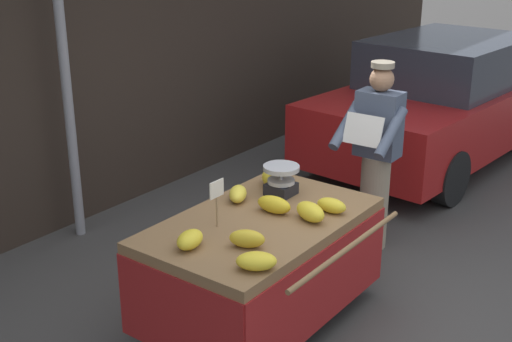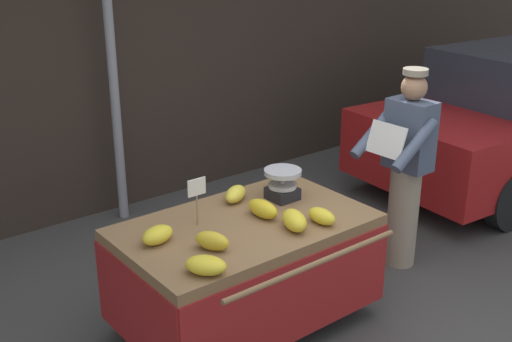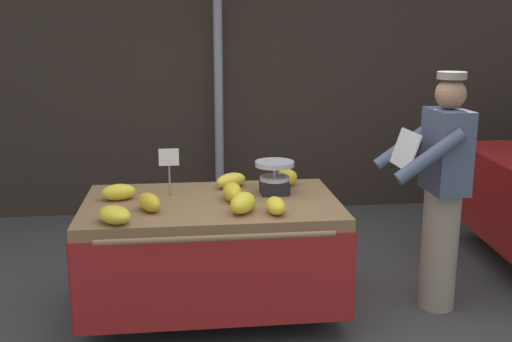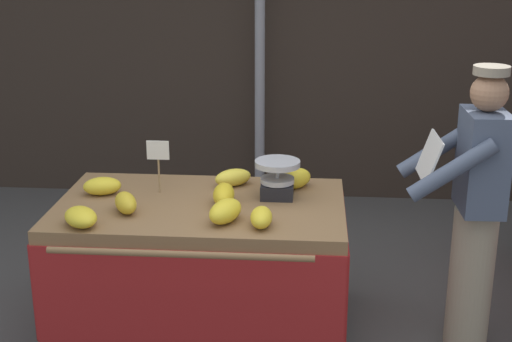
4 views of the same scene
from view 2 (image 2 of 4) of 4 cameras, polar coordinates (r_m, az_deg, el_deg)
name	(u,v)px [view 2 (image 2 of 4)]	position (r m, az deg, el deg)	size (l,w,h in m)	color
ground_plane	(322,331)	(4.80, 5.91, -14.05)	(60.00, 60.00, 0.00)	#423F3D
back_wall	(113,35)	(6.54, -12.69, 11.77)	(16.00, 0.24, 3.53)	#332821
street_pole	(111,55)	(6.15, -12.81, 10.08)	(0.09, 0.09, 3.29)	gray
banana_cart	(246,250)	(4.52, -0.94, -7.11)	(1.77, 1.27, 0.84)	olive
weighing_scale	(283,184)	(4.74, 2.39, -1.20)	(0.28, 0.28, 0.24)	black
price_sign	(197,191)	(4.29, -5.32, -1.83)	(0.14, 0.01, 0.34)	#997A51
banana_bunch_0	(157,235)	(4.16, -8.81, -5.67)	(0.15, 0.23, 0.11)	yellow
banana_bunch_1	(322,216)	(4.40, 5.89, -4.04)	(0.12, 0.23, 0.11)	yellow
banana_bunch_2	(206,265)	(3.78, -4.50, -8.40)	(0.17, 0.25, 0.10)	yellow
banana_bunch_3	(263,209)	(4.46, 0.62, -3.40)	(0.13, 0.27, 0.12)	gold
banana_bunch_4	(294,220)	(4.29, 3.44, -4.43)	(0.15, 0.27, 0.13)	yellow
banana_bunch_5	(278,181)	(4.95, 2.00, -0.88)	(0.14, 0.23, 0.13)	yellow
banana_bunch_6	(212,241)	(4.04, -3.94, -6.25)	(0.12, 0.23, 0.12)	gold
banana_bunch_7	(236,194)	(4.73, -1.84, -2.06)	(0.13, 0.25, 0.11)	yellow
vendor_person	(406,169)	(5.42, 13.24, 0.15)	(0.59, 0.52, 1.71)	gray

